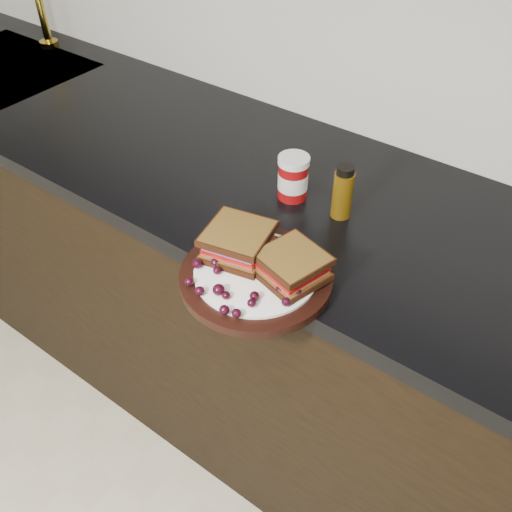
{
  "coord_description": "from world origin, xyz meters",
  "views": [
    {
      "loc": [
        0.59,
        0.81,
        1.63
      ],
      "look_at": [
        0.15,
        1.42,
        0.96
      ],
      "focal_mm": 40.0,
      "sensor_mm": 36.0,
      "label": 1
    }
  ],
  "objects": [
    {
      "name": "grape_14",
      "position": [
        0.22,
        1.46,
        0.93
      ],
      "size": [
        0.02,
        0.02,
        0.02
      ],
      "primitive_type": "ellipsoid",
      "color": "black",
      "rests_on": "plate"
    },
    {
      "name": "countertop",
      "position": [
        0.0,
        1.7,
        0.88
      ],
      "size": [
        3.98,
        0.6,
        0.04
      ],
      "primitive_type": "cube",
      "color": "black",
      "rests_on": "base_cabinets"
    },
    {
      "name": "grape_15",
      "position": [
        0.18,
        1.44,
        0.93
      ],
      "size": [
        0.02,
        0.02,
        0.02
      ],
      "primitive_type": "ellipsoid",
      "color": "black",
      "rests_on": "plate"
    },
    {
      "name": "base_cabinets",
      "position": [
        0.0,
        1.7,
        0.43
      ],
      "size": [
        3.96,
        0.58,
        0.86
      ],
      "primitive_type": "cube",
      "color": "black",
      "rests_on": "ground_plane"
    },
    {
      "name": "grape_7",
      "position": [
        0.19,
        1.31,
        0.93
      ],
      "size": [
        0.02,
        0.02,
        0.02
      ],
      "primitive_type": "ellipsoid",
      "color": "black",
      "rests_on": "plate"
    },
    {
      "name": "grape_11",
      "position": [
        0.22,
        1.39,
        0.93
      ],
      "size": [
        0.02,
        0.02,
        0.02
      ],
      "primitive_type": "ellipsoid",
      "color": "black",
      "rests_on": "plate"
    },
    {
      "name": "grape_9",
      "position": [
        0.19,
        1.36,
        0.93
      ],
      "size": [
        0.02,
        0.02,
        0.02
      ],
      "primitive_type": "ellipsoid",
      "color": "black",
      "rests_on": "plate"
    },
    {
      "name": "grape_10",
      "position": [
        0.24,
        1.38,
        0.93
      ],
      "size": [
        0.02,
        0.02,
        0.02
      ],
      "primitive_type": "ellipsoid",
      "color": "black",
      "rests_on": "plate"
    },
    {
      "name": "grape_22",
      "position": [
        0.09,
        1.43,
        0.93
      ],
      "size": [
        0.02,
        0.02,
        0.01
      ],
      "primitive_type": "ellipsoid",
      "color": "black",
      "rests_on": "plate"
    },
    {
      "name": "grape_17",
      "position": [
        0.09,
        1.45,
        0.93
      ],
      "size": [
        0.02,
        0.02,
        0.02
      ],
      "primitive_type": "ellipsoid",
      "color": "black",
      "rests_on": "plate"
    },
    {
      "name": "grape_19",
      "position": [
        0.07,
        1.42,
        0.93
      ],
      "size": [
        0.02,
        0.02,
        0.02
      ],
      "primitive_type": "ellipsoid",
      "color": "black",
      "rests_on": "plate"
    },
    {
      "name": "grape_23",
      "position": [
        0.06,
        1.44,
        0.93
      ],
      "size": [
        0.02,
        0.02,
        0.02
      ],
      "primitive_type": "ellipsoid",
      "color": "black",
      "rests_on": "plate"
    },
    {
      "name": "grape_2",
      "position": [
        0.07,
        1.32,
        0.93
      ],
      "size": [
        0.02,
        0.02,
        0.02
      ],
      "primitive_type": "ellipsoid",
      "color": "black",
      "rests_on": "plate"
    },
    {
      "name": "grape_8",
      "position": [
        0.19,
        1.34,
        0.93
      ],
      "size": [
        0.02,
        0.02,
        0.01
      ],
      "primitive_type": "ellipsoid",
      "color": "black",
      "rests_on": "plate"
    },
    {
      "name": "sink",
      "position": [
        -1.05,
        1.7,
        0.85
      ],
      "size": [
        0.5,
        0.42,
        0.16
      ],
      "primitive_type": null,
      "color": "#B2B2B7",
      "rests_on": "countertop"
    },
    {
      "name": "sandwich_right",
      "position": [
        0.21,
        1.44,
        0.95
      ],
      "size": [
        0.13,
        0.13,
        0.05
      ],
      "primitive_type": null,
      "rotation": [
        0.0,
        0.0,
        -0.26
      ],
      "color": "brown",
      "rests_on": "plate"
    },
    {
      "name": "condiment_jar",
      "position": [
        0.05,
        1.68,
        0.95
      ],
      "size": [
        0.08,
        0.08,
        0.1
      ],
      "primitive_type": "cylinder",
      "rotation": [
        0.0,
        0.0,
        0.23
      ],
      "color": "maroon",
      "rests_on": "countertop"
    },
    {
      "name": "grape_4",
      "position": [
        0.13,
        1.33,
        0.93
      ],
      "size": [
        0.02,
        0.02,
        0.02
      ],
      "primitive_type": "ellipsoid",
      "color": "black",
      "rests_on": "plate"
    },
    {
      "name": "grape_5",
      "position": [
        0.15,
        1.33,
        0.93
      ],
      "size": [
        0.02,
        0.02,
        0.01
      ],
      "primitive_type": "ellipsoid",
      "color": "black",
      "rests_on": "plate"
    },
    {
      "name": "oil_bottle",
      "position": [
        0.17,
        1.68,
        0.96
      ],
      "size": [
        0.05,
        0.05,
        0.12
      ],
      "primitive_type": "cylinder",
      "rotation": [
        0.0,
        0.0,
        -0.21
      ],
      "color": "#4C3407",
      "rests_on": "countertop"
    },
    {
      "name": "grape_3",
      "position": [
        0.11,
        1.31,
        0.93
      ],
      "size": [
        0.02,
        0.02,
        0.02
      ],
      "primitive_type": "ellipsoid",
      "color": "black",
      "rests_on": "plate"
    },
    {
      "name": "grape_1",
      "position": [
        0.1,
        1.37,
        0.93
      ],
      "size": [
        0.02,
        0.02,
        0.01
      ],
      "primitive_type": "ellipsoid",
      "color": "black",
      "rests_on": "plate"
    },
    {
      "name": "grape_21",
      "position": [
        0.11,
        1.45,
        0.93
      ],
      "size": [
        0.02,
        0.02,
        0.01
      ],
      "primitive_type": "ellipsoid",
      "color": "black",
      "rests_on": "plate"
    },
    {
      "name": "grape_18",
      "position": [
        0.06,
        1.43,
        0.93
      ],
      "size": [
        0.02,
        0.02,
        0.02
      ],
      "primitive_type": "ellipsoid",
      "color": "black",
      "rests_on": "plate"
    },
    {
      "name": "plate",
      "position": [
        0.15,
        1.42,
        0.91
      ],
      "size": [
        0.28,
        0.28,
        0.02
      ],
      "primitive_type": "cylinder",
      "color": "black",
      "rests_on": "countertop"
    },
    {
      "name": "grape_6",
      "position": [
        0.17,
        1.3,
        0.93
      ],
      "size": [
        0.02,
        0.02,
        0.02
      ],
      "primitive_type": "ellipsoid",
      "color": "black",
      "rests_on": "plate"
    },
    {
      "name": "grape_13",
      "position": [
        0.24,
        1.44,
        0.93
      ],
      "size": [
        0.02,
        0.02,
        0.02
      ],
      "primitive_type": "ellipsoid",
      "color": "black",
      "rests_on": "plate"
    },
    {
      "name": "grape_0",
      "position": [
        0.06,
        1.36,
        0.93
      ],
      "size": [
        0.02,
        0.02,
        0.02
      ],
      "primitive_type": "ellipsoid",
      "color": "black",
      "rests_on": "plate"
    },
    {
      "name": "grape_12",
      "position": [
        0.24,
        1.41,
        0.93
      ],
      "size": [
        0.02,
        0.02,
        0.02
      ],
      "primitive_type": "ellipsoid",
      "color": "black",
      "rests_on": "plate"
    },
    {
      "name": "grape_20",
      "position": [
        0.08,
        1.38,
        0.93
      ],
      "size": [
        0.02,
        0.02,
        0.02
      ],
      "primitive_type": "ellipsoid",
      "color": "black",
      "rests_on": "plate"
    },
    {
      "name": "faucet",
      "position": [
        -1.05,
        1.9,
        1.04
      ],
      "size": [
        0.06,
        0.22,
        0.28
      ],
      "primitive_type": null,
      "color": "#A9892A",
      "rests_on": "countertop"
    },
    {
      "name": "grape_16",
      "position": [
        0.1,
        1.47,
        0.93
      ],
      "size": [
        0.02,
        0.02,
        0.02
      ],
      "primitive_type": "ellipsoid",
      "color": "black",
      "rests_on": "plate"
    },
    {
      "name": "sandwich_left",
      "position": [
        0.09,
        1.44,
        0.95
      ],
      "size": [
        0.14,
        0.14,
        0.05
      ],
      "primitive_type": null,
      "rotation": [
        0.0,
        0.0,
        0.22
      ],
      "color": "brown",
      "rests_on": "plate"
    }
  ]
}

